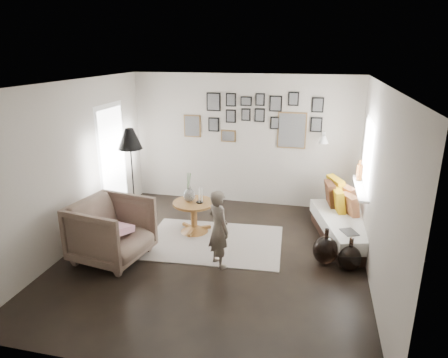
% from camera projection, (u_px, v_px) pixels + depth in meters
% --- Properties ---
extents(ground, '(4.80, 4.80, 0.00)m').
position_uv_depth(ground, '(213.00, 256.00, 6.14)').
color(ground, black).
rests_on(ground, ground).
extents(wall_back, '(4.50, 0.00, 4.50)m').
position_uv_depth(wall_back, '(243.00, 141.00, 7.95)').
color(wall_back, '#A39B8F').
rests_on(wall_back, ground).
extents(wall_front, '(4.50, 0.00, 4.50)m').
position_uv_depth(wall_front, '(144.00, 257.00, 3.51)').
color(wall_front, '#A39B8F').
rests_on(wall_front, ground).
extents(wall_left, '(0.00, 4.80, 4.80)m').
position_uv_depth(wall_left, '(73.00, 166.00, 6.22)').
color(wall_left, '#A39B8F').
rests_on(wall_left, ground).
extents(wall_right, '(0.00, 4.80, 4.80)m').
position_uv_depth(wall_right, '(378.00, 188.00, 5.25)').
color(wall_right, '#A39B8F').
rests_on(wall_right, ground).
extents(ceiling, '(4.80, 4.80, 0.00)m').
position_uv_depth(ceiling, '(212.00, 84.00, 5.33)').
color(ceiling, white).
rests_on(ceiling, wall_back).
extents(door_left, '(0.00, 2.14, 2.14)m').
position_uv_depth(door_left, '(113.00, 161.00, 7.40)').
color(door_left, white).
rests_on(door_left, wall_left).
extents(window_right, '(0.15, 1.32, 1.30)m').
position_uv_depth(window_right, '(360.00, 182.00, 6.62)').
color(window_right, white).
rests_on(window_right, wall_right).
extents(gallery_wall, '(2.74, 0.03, 1.08)m').
position_uv_depth(gallery_wall, '(258.00, 119.00, 7.74)').
color(gallery_wall, brown).
rests_on(gallery_wall, wall_back).
extents(wall_sconce, '(0.18, 0.36, 0.16)m').
position_uv_depth(wall_sconce, '(324.00, 139.00, 7.32)').
color(wall_sconce, white).
rests_on(wall_sconce, wall_back).
extents(rug, '(2.29, 1.67, 0.01)m').
position_uv_depth(rug, '(214.00, 242.00, 6.59)').
color(rug, silver).
rests_on(rug, ground).
extents(pedestal_table, '(0.71, 0.71, 0.56)m').
position_uv_depth(pedestal_table, '(194.00, 218.00, 6.89)').
color(pedestal_table, brown).
rests_on(pedestal_table, ground).
extents(vase, '(0.20, 0.20, 0.51)m').
position_uv_depth(vase, '(189.00, 193.00, 6.78)').
color(vase, black).
rests_on(vase, pedestal_table).
extents(candles, '(0.12, 0.12, 0.26)m').
position_uv_depth(candles, '(200.00, 196.00, 6.73)').
color(candles, black).
rests_on(candles, pedestal_table).
extents(daybed, '(1.21, 1.93, 0.88)m').
position_uv_depth(daybed, '(346.00, 223.00, 6.64)').
color(daybed, black).
rests_on(daybed, ground).
extents(magazine_on_daybed, '(0.29, 0.33, 0.01)m').
position_uv_depth(magazine_on_daybed, '(349.00, 232.00, 6.01)').
color(magazine_on_daybed, black).
rests_on(magazine_on_daybed, daybed).
extents(armchair, '(1.17, 1.15, 0.93)m').
position_uv_depth(armchair, '(112.00, 231.00, 5.94)').
color(armchair, brown).
rests_on(armchair, ground).
extents(armchair_cushion, '(0.50, 0.51, 0.19)m').
position_uv_depth(armchair_cushion, '(115.00, 228.00, 5.97)').
color(armchair_cushion, white).
rests_on(armchair_cushion, armchair).
extents(floor_lamp, '(0.41, 0.41, 1.77)m').
position_uv_depth(floor_lamp, '(130.00, 143.00, 6.77)').
color(floor_lamp, black).
rests_on(floor_lamp, ground).
extents(magazine_basket, '(0.43, 0.43, 0.44)m').
position_uv_depth(magazine_basket, '(94.00, 247.00, 5.98)').
color(magazine_basket, black).
rests_on(magazine_basket, ground).
extents(demijohn_large, '(0.37, 0.37, 0.56)m').
position_uv_depth(demijohn_large, '(325.00, 250.00, 5.89)').
color(demijohn_large, black).
rests_on(demijohn_large, ground).
extents(demijohn_small, '(0.33, 0.33, 0.51)m').
position_uv_depth(demijohn_small, '(350.00, 258.00, 5.71)').
color(demijohn_small, black).
rests_on(demijohn_small, ground).
extents(child, '(0.50, 0.50, 1.17)m').
position_uv_depth(child, '(219.00, 229.00, 5.72)').
color(child, '#655A4F').
rests_on(child, ground).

